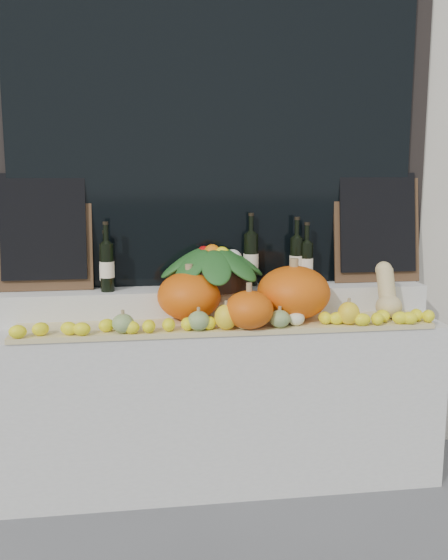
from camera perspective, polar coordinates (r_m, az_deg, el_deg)
The scene contains 18 objects.
storefront_facade at distance 3.95m, azimuth -1.72°, elevation 18.42°, with size 7.00×0.94×4.50m.
display_sill at distance 3.43m, azimuth -0.18°, elevation -11.03°, with size 2.30×0.55×0.88m, color silver.
rear_tier at distance 3.42m, azimuth -0.53°, elevation -1.97°, with size 2.30×0.25×0.16m, color silver.
straw_bedding at distance 3.17m, azimuth 0.13°, elevation -4.21°, with size 2.10×0.32×0.03m, color tan.
pumpkin_left at distance 3.23m, azimuth -3.20°, elevation -1.45°, with size 0.33×0.33×0.25m, color #E75E0C.
pumpkin_right at distance 3.26m, azimuth 6.38°, elevation -1.15°, with size 0.38×0.38×0.28m, color #E75E0C.
pumpkin_center at distance 3.05m, azimuth 2.30°, elevation -2.73°, with size 0.24×0.24×0.19m, color #E75E0C.
butternut_squash at distance 3.40m, azimuth 14.69°, elevation -1.22°, with size 0.14×0.20×0.29m.
decorative_gourds at distance 3.06m, azimuth 1.99°, elevation -3.53°, with size 1.23×0.13×0.15m.
lemon_heap at distance 3.06m, azimuth 0.42°, elevation -3.91°, with size 2.20×0.16×0.06m, color #FFF71A, non-canonical shape.
produce_bowl at distance 3.37m, azimuth -1.08°, elevation 1.29°, with size 0.60×0.60×0.25m.
wine_bottle_far_left at distance 3.33m, azimuth -10.65°, elevation 1.22°, with size 0.08×0.08×0.37m.
wine_bottle_near_left at distance 3.40m, azimuth -10.69°, elevation 0.95°, with size 0.08×0.08×0.32m.
wine_bottle_tall at distance 3.45m, azimuth 2.47°, elevation 1.96°, with size 0.08×0.08×0.40m.
wine_bottle_near_right at distance 3.48m, azimuth 6.63°, elevation 1.81°, with size 0.08×0.08×0.38m.
wine_bottle_far_right at distance 3.49m, azimuth 7.53°, elevation 1.56°, with size 0.08×0.08×0.35m.
chalkboard_left at distance 3.43m, azimuth -16.17°, elevation 4.44°, with size 0.50×0.12×0.62m.
chalkboard_right at distance 3.66m, azimuth 13.82°, elevation 4.89°, with size 0.50×0.12×0.62m.
Camera 1 is at (-0.44, -1.64, 1.68)m, focal length 40.00 mm.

